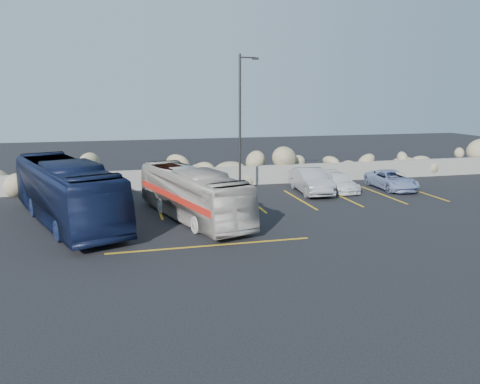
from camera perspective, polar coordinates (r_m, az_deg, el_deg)
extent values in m
plane|color=black|center=(18.32, -0.31, -6.50)|extent=(90.00, 90.00, 0.00)
cube|color=gray|center=(29.64, -5.89, 1.73)|extent=(60.00, 0.40, 1.20)
cube|color=gold|center=(24.63, -9.92, -1.88)|extent=(0.12, 5.00, 0.01)
cube|color=gold|center=(25.49, 1.59, -1.24)|extent=(0.12, 5.00, 0.01)
cube|color=gold|center=(26.33, 7.25, -0.90)|extent=(0.12, 5.00, 0.01)
cube|color=gold|center=(27.37, 12.33, -0.59)|extent=(0.12, 5.00, 0.01)
cube|color=gold|center=(28.62, 16.99, -0.31)|extent=(0.12, 5.00, 0.01)
cube|color=gold|center=(30.03, 21.25, -0.04)|extent=(0.12, 5.00, 0.01)
cube|color=gold|center=(18.31, -3.52, -6.52)|extent=(8.00, 0.12, 0.01)
cylinder|color=#2C2927|center=(27.27, -0.01, 8.12)|extent=(0.14, 0.14, 8.00)
cylinder|color=#2C2927|center=(27.41, 0.94, 16.08)|extent=(0.90, 0.08, 0.08)
cube|color=#2C2927|center=(27.52, 1.88, 15.96)|extent=(0.35, 0.18, 0.12)
imported|color=beige|center=(21.98, -5.87, -0.23)|extent=(4.36, 8.80, 2.39)
imported|color=#101938|center=(22.57, -20.42, 0.03)|extent=(5.88, 10.54, 2.88)
imported|color=#A0A0A5|center=(28.06, 8.63, 1.34)|extent=(1.84, 4.49, 1.45)
imported|color=white|center=(29.08, 11.94, 1.20)|extent=(1.54, 3.70, 1.07)
imported|color=#8999C3|center=(30.42, 17.98, 1.41)|extent=(1.99, 4.15, 1.14)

